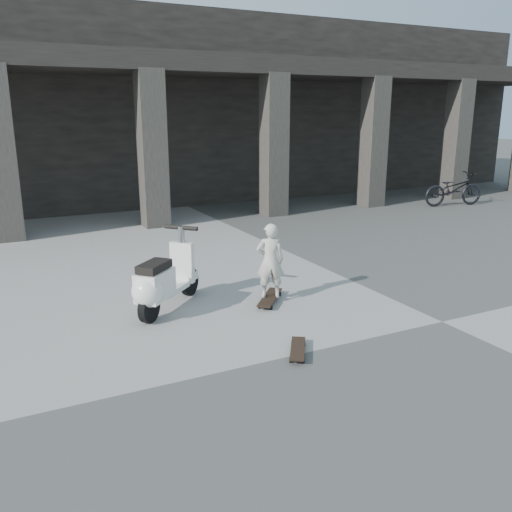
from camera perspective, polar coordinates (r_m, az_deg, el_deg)
name	(u,v)px	position (r m, az deg, el deg)	size (l,w,h in m)	color
ground	(442,322)	(8.42, 19.00, -6.56)	(90.00, 90.00, 0.00)	#484846
colonnade	(158,109)	(20.00, -10.26, 14.98)	(28.00, 8.82, 6.00)	black
longboard	(270,298)	(8.74, 1.47, -4.42)	(0.77, 0.85, 0.09)	black
skateboard_spare	(298,349)	(6.97, 4.41, -9.76)	(0.54, 0.69, 0.08)	black
child	(270,261)	(8.55, 1.50, -0.49)	(0.44, 0.29, 1.20)	#BBB8A9
scooter	(160,284)	(8.22, -10.07, -2.88)	(1.38, 1.33, 1.23)	black
bicycle	(454,189)	(18.67, 20.08, 6.63)	(0.71, 2.04, 1.07)	black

